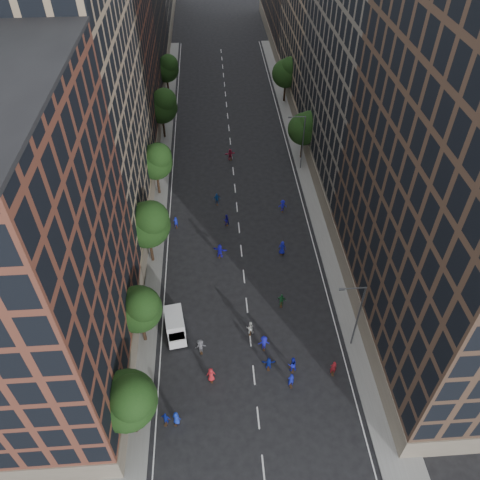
{
  "coord_description": "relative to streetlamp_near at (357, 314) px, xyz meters",
  "views": [
    {
      "loc": [
        -3.12,
        -16.08,
        41.83
      ],
      "look_at": [
        -0.18,
        26.88,
        2.0
      ],
      "focal_mm": 35.0,
      "sensor_mm": 36.0,
      "label": 1
    }
  ],
  "objects": [
    {
      "name": "tree_left_0",
      "position": [
        -21.38,
        -8.15,
        0.79
      ],
      "size": [
        5.2,
        5.2,
        8.83
      ],
      "color": "black",
      "rests_on": "ground"
    },
    {
      "name": "skater_13",
      "position": [
        -18.87,
        20.31,
        -4.37
      ],
      "size": [
        0.67,
        0.53,
        1.6
      ],
      "primitive_type": "imported",
      "rotation": [
        0.0,
        0.0,
        3.43
      ],
      "color": "#141FA2",
      "rests_on": "ground"
    },
    {
      "name": "tree_left_5",
      "position": [
        -21.39,
        59.86,
        0.51
      ],
      "size": [
        4.8,
        4.8,
        8.33
      ],
      "color": "black",
      "rests_on": "ground"
    },
    {
      "name": "skater_12",
      "position": [
        -5.25,
        14.15,
        -4.2
      ],
      "size": [
        1.08,
        0.85,
        1.93
      ],
      "primitive_type": "imported",
      "rotation": [
        0.0,
        0.0,
        2.85
      ],
      "color": "#1418A3",
      "rests_on": "ground"
    },
    {
      "name": "bldg_right_a",
      "position": [
        8.63,
        3.0,
        12.83
      ],
      "size": [
        14.0,
        30.0,
        36.0
      ],
      "primitive_type": "cube",
      "color": "#443024",
      "rests_on": "ground"
    },
    {
      "name": "sidewalk_right",
      "position": [
        1.63,
        35.5,
        -5.09
      ],
      "size": [
        4.0,
        105.0,
        0.15
      ],
      "primitive_type": "cube",
      "color": "slate",
      "rests_on": "ground"
    },
    {
      "name": "cargo_van",
      "position": [
        -18.32,
        2.73,
        -3.95
      ],
      "size": [
        2.66,
        4.6,
        2.32
      ],
      "rotation": [
        0.0,
        0.0,
        0.15
      ],
      "color": "white",
      "rests_on": "ground"
    },
    {
      "name": "tree_left_4",
      "position": [
        -21.37,
        43.84,
        0.93
      ],
      "size": [
        5.4,
        5.4,
        9.08
      ],
      "color": "black",
      "rests_on": "ground"
    },
    {
      "name": "skater_5",
      "position": [
        -8.83,
        -2.25,
        -4.4
      ],
      "size": [
        1.44,
        0.54,
        1.53
      ],
      "primitive_type": "imported",
      "rotation": [
        0.0,
        0.0,
        3.08
      ],
      "color": "navy",
      "rests_on": "ground"
    },
    {
      "name": "skater_4",
      "position": [
        -18.87,
        -7.37,
        -4.39
      ],
      "size": [
        0.98,
        0.66,
        1.55
      ],
      "primitive_type": "imported",
      "rotation": [
        0.0,
        0.0,
        2.8
      ],
      "color": "#13249B",
      "rests_on": "ground"
    },
    {
      "name": "skater_16",
      "position": [
        -13.15,
        24.88,
        -4.28
      ],
      "size": [
        1.08,
        0.54,
        1.77
      ],
      "primitive_type": "imported",
      "rotation": [
        0.0,
        0.0,
        3.25
      ],
      "color": "#124495",
      "rests_on": "ground"
    },
    {
      "name": "streetlamp_far",
      "position": [
        0.0,
        33.0,
        0.0
      ],
      "size": [
        2.64,
        0.22,
        9.06
      ],
      "color": "#595B60",
      "rests_on": "ground"
    },
    {
      "name": "tree_left_3",
      "position": [
        -21.38,
        27.85,
        0.65
      ],
      "size": [
        5.0,
        5.0,
        8.58
      ],
      "color": "black",
      "rests_on": "ground"
    },
    {
      "name": "skater_0",
      "position": [
        -17.92,
        -7.42,
        -4.35
      ],
      "size": [
        0.93,
        0.77,
        1.63
      ],
      "primitive_type": "imported",
      "rotation": [
        0.0,
        0.0,
        2.78
      ],
      "color": "#152DAB",
      "rests_on": "ground"
    },
    {
      "name": "tree_right_a",
      "position": [
        1.02,
        35.85,
        0.46
      ],
      "size": [
        5.0,
        5.0,
        8.39
      ],
      "color": "black",
      "rests_on": "ground"
    },
    {
      "name": "skater_2",
      "position": [
        -6.51,
        -2.65,
        -4.21
      ],
      "size": [
        1.02,
        0.84,
        1.92
      ],
      "primitive_type": "imported",
      "rotation": [
        0.0,
        0.0,
        3.27
      ],
      "color": "#161CB7",
      "rests_on": "ground"
    },
    {
      "name": "ground",
      "position": [
        -10.37,
        28.0,
        -5.17
      ],
      "size": [
        240.0,
        240.0,
        0.0
      ],
      "primitive_type": "plane",
      "color": "black",
      "rests_on": "ground"
    },
    {
      "name": "skater_7",
      "position": [
        -2.47,
        -3.28,
        -4.25
      ],
      "size": [
        0.68,
        0.46,
        1.83
      ],
      "primitive_type": "imported",
      "rotation": [
        0.0,
        0.0,
        3.11
      ],
      "color": "maroon",
      "rests_on": "ground"
    },
    {
      "name": "sidewalk_left",
      "position": [
        -22.37,
        35.5,
        -5.09
      ],
      "size": [
        4.0,
        105.0,
        0.15
      ],
      "primitive_type": "cube",
      "color": "slate",
      "rests_on": "ground"
    },
    {
      "name": "tree_left_2",
      "position": [
        -21.36,
        13.83,
        1.19
      ],
      "size": [
        5.6,
        5.6,
        9.45
      ],
      "color": "black",
      "rests_on": "ground"
    },
    {
      "name": "skater_1",
      "position": [
        -6.88,
        -4.33,
        -4.26
      ],
      "size": [
        0.71,
        0.5,
        1.82
      ],
      "primitive_type": "imported",
      "rotation": [
        0.0,
        0.0,
        3.25
      ],
      "color": "#111A90",
      "rests_on": "ground"
    },
    {
      "name": "bldg_left_a",
      "position": [
        -29.37,
        -1.0,
        9.83
      ],
      "size": [
        14.0,
        22.0,
        30.0
      ],
      "primitive_type": "cube",
      "color": "brown",
      "rests_on": "ground"
    },
    {
      "name": "bldg_right_b",
      "position": [
        8.63,
        32.0,
        11.33
      ],
      "size": [
        14.0,
        28.0,
        33.0
      ],
      "primitive_type": "cube",
      "color": "#5F584E",
      "rests_on": "ground"
    },
    {
      "name": "bldg_left_b",
      "position": [
        -29.37,
        23.0,
        11.83
      ],
      "size": [
        14.0,
        26.0,
        34.0
      ],
      "primitive_type": "cube",
      "color": "#8D765C",
      "rests_on": "ground"
    },
    {
      "name": "skater_17",
      "position": [
        -10.66,
        36.31,
        -4.24
      ],
      "size": [
        1.8,
        0.95,
        1.85
      ],
      "primitive_type": "imported",
      "rotation": [
        0.0,
        0.0,
        3.39
      ],
      "color": "#A81C3C",
      "rests_on": "ground"
    },
    {
      "name": "bldg_left_c",
      "position": [
        -29.37,
        46.0,
        8.83
      ],
      "size": [
        14.0,
        20.0,
        28.0
      ],
      "primitive_type": "cube",
      "color": "brown",
      "rests_on": "ground"
    },
    {
      "name": "skater_8",
      "position": [
        -10.33,
        2.16,
        -4.31
      ],
      "size": [
        0.89,
        0.73,
        1.72
      ],
      "primitive_type": "imported",
      "rotation": [
        0.0,
        0.0,
        3.04
      ],
      "color": "silver",
      "rests_on": "ground"
    },
    {
      "name": "tree_right_b",
      "position": [
        1.02,
        55.85,
        0.79
      ],
      "size": [
        5.2,
        5.2,
        8.83
      ],
      "color": "black",
      "rests_on": "ground"
    },
    {
      "name": "skater_6",
      "position": [
        -14.64,
        -3.23,
        -4.27
      ],
      "size": [
        0.94,
        0.67,
        1.8
      ],
      "primitive_type": "imported",
      "rotation": [
        0.0,
        0.0,
        3.26
      ],
      "color": "#AE1D24",
      "rests_on": "ground"
    },
    {
      "name": "skater_15",
      "position": [
        -4.03,
        22.69,
        -4.28
      ],
      "size": [
        1.18,
        0.71,
        1.78
      ],
      "primitive_type": "imported",
      "rotation": [
        0.0,
        0.0,
        3.1
      ],
      "color": "#1516AE",
      "rests_on": "ground"
    },
    {
      "name": "skater_3",
      "position": [
        -9.07,
        0.12,
        -4.25
      ],
      "size": [
        1.18,
        0.68,
        1.83
      ],
      "primitive_type": "imported",
      "rotation": [
        0.0,
        0.0,
        3.14
      ],
      "color": "#1414A5",
      "rests_on": "ground"
    },
    {
      "name": "tree_left_1",
      "position": [
        -21.39,
        1.86,
        0.38
      ],
      "size": [
        4.8,
        4.8,
        8.21
      ],
      "color": "black",
      "rests_on": "ground"
    },
    {
      "name": "streetlamp_near",
      "position": [
        0.0,
        0.0,
        0.0
      ],
      "size": [
        2.64,
        0.22,
        9.06
      ],
      "color": "#595B60",
      "rests_on": "ground"
    },
    {
      "name": "skater_14",
      "position": [
        -12.05,
        20.29,
        -4.36
      ],
      "size": [
        0.93,
        0.82,
        1.62
      ],
      "primitive_type": "imported",
      "rotation": [
        0.0,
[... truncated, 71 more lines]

